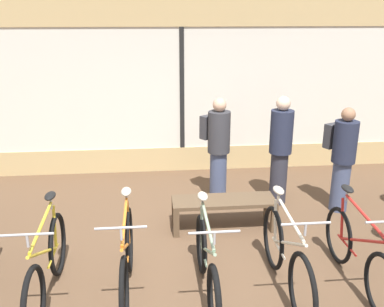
{
  "coord_description": "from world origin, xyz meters",
  "views": [
    {
      "loc": [
        -0.54,
        -4.28,
        2.85
      ],
      "look_at": [
        0.0,
        1.38,
        0.95
      ],
      "focal_mm": 40.0,
      "sensor_mm": 36.0,
      "label": 1
    }
  ],
  "objects": [
    {
      "name": "bicycle_center_right",
      "position": [
        0.81,
        -0.5,
        0.4
      ],
      "size": [
        0.46,
        1.72,
        1.05
      ],
      "color": "black",
      "rests_on": "ground_plane"
    },
    {
      "name": "bicycle_left",
      "position": [
        -1.65,
        -0.41,
        0.39
      ],
      "size": [
        0.46,
        1.75,
        1.03
      ],
      "color": "black",
      "rests_on": "ground_plane"
    },
    {
      "name": "bicycle_right",
      "position": [
        1.61,
        -0.47,
        0.38
      ],
      "size": [
        0.46,
        1.68,
        1.02
      ],
      "color": "black",
      "rests_on": "ground_plane"
    },
    {
      "name": "bicycle_center",
      "position": [
        -0.03,
        -0.51,
        0.37
      ],
      "size": [
        0.46,
        1.67,
        1.02
      ],
      "color": "black",
      "rests_on": "ground_plane"
    },
    {
      "name": "customer_by_window",
      "position": [
        2.2,
        1.36,
        0.84
      ],
      "size": [
        0.46,
        0.56,
        1.57
      ],
      "color": "#424C6B",
      "rests_on": "ground_plane"
    },
    {
      "name": "customer_near_rack",
      "position": [
        1.37,
        1.69,
        0.88
      ],
      "size": [
        0.43,
        0.43,
        1.68
      ],
      "color": "#2D2D38",
      "rests_on": "ground_plane"
    },
    {
      "name": "customer_mid_floor",
      "position": [
        0.45,
        1.89,
        0.88
      ],
      "size": [
        0.52,
        0.56,
        1.64
      ],
      "color": "#424C6B",
      "rests_on": "ground_plane"
    },
    {
      "name": "display_bench",
      "position": [
        0.39,
        0.94,
        0.35
      ],
      "size": [
        1.4,
        0.44,
        0.43
      ],
      "color": "brown",
      "rests_on": "ground_plane"
    },
    {
      "name": "bicycle_center_left",
      "position": [
        -0.85,
        -0.41,
        0.4
      ],
      "size": [
        0.46,
        1.77,
        1.05
      ],
      "color": "black",
      "rests_on": "ground_plane"
    },
    {
      "name": "ground_plane",
      "position": [
        0.0,
        0.0,
        0.0
      ],
      "size": [
        24.0,
        24.0,
        0.0
      ],
      "primitive_type": "plane",
      "color": "brown"
    },
    {
      "name": "shop_back_wall",
      "position": [
        0.0,
        3.28,
        1.64
      ],
      "size": [
        12.0,
        0.08,
        3.2
      ],
      "color": "tan",
      "rests_on": "ground_plane"
    }
  ]
}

